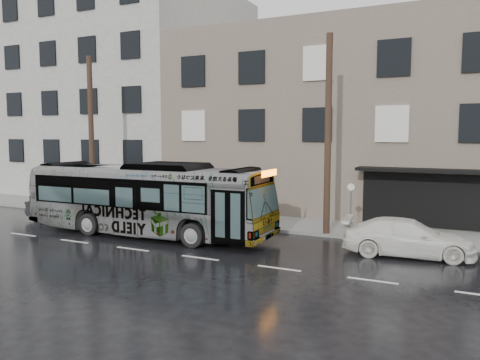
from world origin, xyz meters
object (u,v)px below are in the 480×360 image
object	(u,v)px
white_sedan	(408,237)
sign_post	(351,209)
utility_pole_rear	(91,135)
bus	(147,199)
utility_pole_front	(328,135)
dark_sedan	(65,208)

from	to	relation	value
white_sedan	sign_post	bearing A→B (deg)	45.98
utility_pole_rear	sign_post	distance (m)	15.46
white_sedan	bus	bearing A→B (deg)	89.68
sign_post	bus	bearing A→B (deg)	-159.26
sign_post	bus	xyz separation A→B (m)	(-8.74, -3.31, 0.35)
bus	white_sedan	xyz separation A→B (m)	(11.39, 1.30, -0.99)
utility_pole_front	utility_pole_rear	world-z (taller)	same
utility_pole_front	dark_sedan	world-z (taller)	utility_pole_front
utility_pole_rear	dark_sedan	size ratio (longest dim) A/B	2.08
utility_pole_front	white_sedan	bearing A→B (deg)	-28.20
bus	white_sedan	world-z (taller)	bus
dark_sedan	white_sedan	bearing A→B (deg)	-91.58
utility_pole_rear	sign_post	xyz separation A→B (m)	(15.10, 0.00, -3.30)
utility_pole_front	utility_pole_rear	size ratio (longest dim) A/B	1.00
utility_pole_rear	bus	xyz separation A→B (m)	(6.36, -3.31, -2.95)
utility_pole_rear	dark_sedan	world-z (taller)	utility_pole_rear
utility_pole_rear	white_sedan	distance (m)	18.29
utility_pole_front	dark_sedan	bearing A→B (deg)	-170.70
utility_pole_front	white_sedan	xyz separation A→B (m)	(3.75, -2.01, -3.94)
utility_pole_front	sign_post	distance (m)	3.48
utility_pole_rear	sign_post	world-z (taller)	utility_pole_rear
white_sedan	dark_sedan	bearing A→B (deg)	84.05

